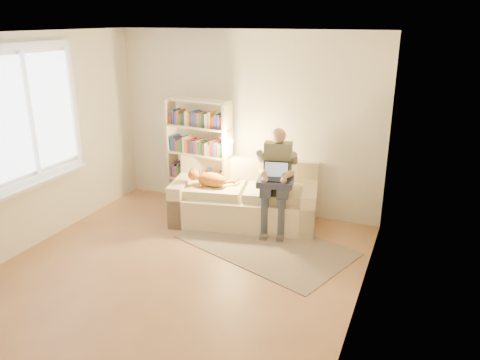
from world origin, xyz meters
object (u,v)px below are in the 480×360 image
at_px(cat, 209,179).
at_px(bookshelf, 199,150).
at_px(sofa, 245,200).
at_px(person, 277,174).
at_px(laptop, 273,175).

height_order(cat, bookshelf, bookshelf).
height_order(sofa, bookshelf, bookshelf).
xyz_separation_m(person, laptop, (-0.01, -0.12, 0.02)).
bearing_deg(cat, laptop, -8.63).
bearing_deg(sofa, bookshelf, 156.75).
xyz_separation_m(sofa, cat, (-0.44, -0.22, 0.33)).
relative_size(laptop, bookshelf, 0.23).
relative_size(person, laptop, 3.63).
distance_m(cat, laptop, 0.92).
relative_size(cat, bookshelf, 0.38).
relative_size(sofa, bookshelf, 1.27).
bearing_deg(bookshelf, sofa, -6.45).
relative_size(cat, laptop, 1.66).
height_order(cat, laptop, laptop).
height_order(sofa, person, person).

